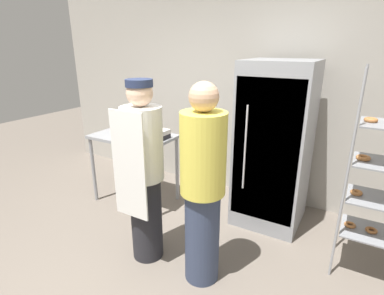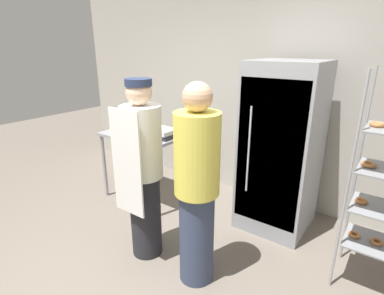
{
  "view_description": "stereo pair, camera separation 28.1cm",
  "coord_description": "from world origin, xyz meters",
  "px_view_note": "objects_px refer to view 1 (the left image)",
  "views": [
    {
      "loc": [
        1.35,
        -1.55,
        1.99
      ],
      "look_at": [
        0.02,
        0.75,
        1.08
      ],
      "focal_mm": 28.0,
      "sensor_mm": 36.0,
      "label": 1
    },
    {
      "loc": [
        1.59,
        -1.4,
        1.99
      ],
      "look_at": [
        0.02,
        0.75,
        1.08
      ],
      "focal_mm": 28.0,
      "sensor_mm": 36.0,
      "label": 2
    }
  ],
  "objects_px": {
    "refrigerator": "(274,146)",
    "binder_stack": "(155,134)",
    "person_baker": "(144,172)",
    "blender_pitcher": "(118,123)",
    "baking_rack": "(383,181)",
    "person_customer": "(203,187)",
    "donut_box": "(127,132)"
  },
  "relations": [
    {
      "from": "baking_rack",
      "to": "person_baker",
      "type": "height_order",
      "value": "baking_rack"
    },
    {
      "from": "person_baker",
      "to": "blender_pitcher",
      "type": "bearing_deg",
      "value": 142.0
    },
    {
      "from": "blender_pitcher",
      "to": "binder_stack",
      "type": "xyz_separation_m",
      "value": [
        0.62,
        -0.02,
        -0.06
      ]
    },
    {
      "from": "donut_box",
      "to": "blender_pitcher",
      "type": "height_order",
      "value": "blender_pitcher"
    },
    {
      "from": "refrigerator",
      "to": "binder_stack",
      "type": "height_order",
      "value": "refrigerator"
    },
    {
      "from": "refrigerator",
      "to": "donut_box",
      "type": "distance_m",
      "value": 1.79
    },
    {
      "from": "refrigerator",
      "to": "baking_rack",
      "type": "distance_m",
      "value": 1.12
    },
    {
      "from": "person_customer",
      "to": "baking_rack",
      "type": "bearing_deg",
      "value": 32.78
    },
    {
      "from": "refrigerator",
      "to": "blender_pitcher",
      "type": "xyz_separation_m",
      "value": [
        -1.97,
        -0.38,
        0.1
      ]
    },
    {
      "from": "donut_box",
      "to": "person_customer",
      "type": "height_order",
      "value": "person_customer"
    },
    {
      "from": "refrigerator",
      "to": "person_baker",
      "type": "height_order",
      "value": "refrigerator"
    },
    {
      "from": "person_baker",
      "to": "donut_box",
      "type": "bearing_deg",
      "value": 138.35
    },
    {
      "from": "person_baker",
      "to": "refrigerator",
      "type": "bearing_deg",
      "value": 56.25
    },
    {
      "from": "person_baker",
      "to": "person_customer",
      "type": "height_order",
      "value": "person_customer"
    },
    {
      "from": "refrigerator",
      "to": "blender_pitcher",
      "type": "bearing_deg",
      "value": -169.12
    },
    {
      "from": "binder_stack",
      "to": "person_customer",
      "type": "distance_m",
      "value": 1.4
    },
    {
      "from": "blender_pitcher",
      "to": "person_customer",
      "type": "height_order",
      "value": "person_customer"
    },
    {
      "from": "donut_box",
      "to": "binder_stack",
      "type": "xyz_separation_m",
      "value": [
        0.38,
        0.07,
        0.01
      ]
    },
    {
      "from": "binder_stack",
      "to": "refrigerator",
      "type": "bearing_deg",
      "value": 16.6
    },
    {
      "from": "blender_pitcher",
      "to": "person_baker",
      "type": "distance_m",
      "value": 1.44
    },
    {
      "from": "blender_pitcher",
      "to": "donut_box",
      "type": "bearing_deg",
      "value": -20.87
    },
    {
      "from": "baking_rack",
      "to": "person_customer",
      "type": "bearing_deg",
      "value": -147.22
    },
    {
      "from": "blender_pitcher",
      "to": "person_baker",
      "type": "height_order",
      "value": "person_baker"
    },
    {
      "from": "baking_rack",
      "to": "blender_pitcher",
      "type": "xyz_separation_m",
      "value": [
        -3.0,
        0.05,
        0.11
      ]
    },
    {
      "from": "baking_rack",
      "to": "binder_stack",
      "type": "height_order",
      "value": "baking_rack"
    },
    {
      "from": "refrigerator",
      "to": "binder_stack",
      "type": "bearing_deg",
      "value": -163.4
    },
    {
      "from": "baking_rack",
      "to": "person_customer",
      "type": "xyz_separation_m",
      "value": [
        -1.27,
        -0.82,
        -0.03
      ]
    },
    {
      "from": "refrigerator",
      "to": "baking_rack",
      "type": "relative_size",
      "value": 1.01
    },
    {
      "from": "donut_box",
      "to": "person_customer",
      "type": "distance_m",
      "value": 1.69
    },
    {
      "from": "donut_box",
      "to": "person_baker",
      "type": "height_order",
      "value": "person_baker"
    },
    {
      "from": "binder_stack",
      "to": "person_baker",
      "type": "distance_m",
      "value": 1.0
    },
    {
      "from": "person_baker",
      "to": "person_customer",
      "type": "bearing_deg",
      "value": 0.89
    }
  ]
}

